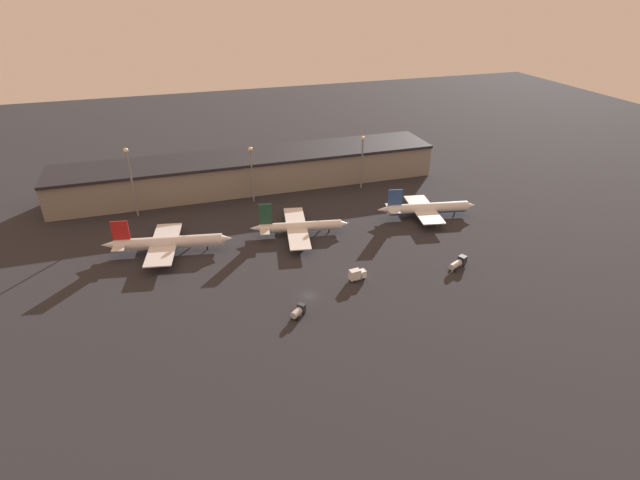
{
  "coord_description": "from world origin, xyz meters",
  "views": [
    {
      "loc": [
        -34.57,
        -118.01,
        85.16
      ],
      "look_at": [
        10.37,
        21.71,
        6.0
      ],
      "focal_mm": 28.0,
      "sensor_mm": 36.0,
      "label": 1
    }
  ],
  "objects_px": {
    "airplane_0": "(168,243)",
    "service_vehicle_0": "(357,274)",
    "airplane_2": "(427,208)",
    "service_vehicle_1": "(298,311)",
    "service_vehicle_2": "(458,263)",
    "airplane_1": "(299,227)"
  },
  "relations": [
    {
      "from": "airplane_1",
      "to": "service_vehicle_0",
      "type": "relative_size",
      "value": 6.58
    },
    {
      "from": "airplane_0",
      "to": "airplane_1",
      "type": "bearing_deg",
      "value": 9.41
    },
    {
      "from": "service_vehicle_1",
      "to": "service_vehicle_2",
      "type": "height_order",
      "value": "service_vehicle_2"
    },
    {
      "from": "airplane_1",
      "to": "service_vehicle_1",
      "type": "xyz_separation_m",
      "value": [
        -13.73,
        -47.84,
        -1.35
      ]
    },
    {
      "from": "airplane_0",
      "to": "service_vehicle_2",
      "type": "xyz_separation_m",
      "value": [
        89.1,
        -39.54,
        -1.8
      ]
    },
    {
      "from": "service_vehicle_0",
      "to": "service_vehicle_2",
      "type": "height_order",
      "value": "service_vehicle_0"
    },
    {
      "from": "service_vehicle_1",
      "to": "service_vehicle_2",
      "type": "bearing_deg",
      "value": -31.96
    },
    {
      "from": "airplane_0",
      "to": "service_vehicle_2",
      "type": "distance_m",
      "value": 97.5
    },
    {
      "from": "airplane_2",
      "to": "service_vehicle_2",
      "type": "xyz_separation_m",
      "value": [
        -8.83,
        -37.65,
        -1.73
      ]
    },
    {
      "from": "airplane_0",
      "to": "service_vehicle_0",
      "type": "height_order",
      "value": "airplane_0"
    },
    {
      "from": "airplane_2",
      "to": "service_vehicle_0",
      "type": "relative_size",
      "value": 7.2
    },
    {
      "from": "airplane_2",
      "to": "service_vehicle_1",
      "type": "bearing_deg",
      "value": -133.91
    },
    {
      "from": "airplane_1",
      "to": "service_vehicle_2",
      "type": "distance_m",
      "value": 57.66
    },
    {
      "from": "airplane_2",
      "to": "service_vehicle_2",
      "type": "relative_size",
      "value": 5.16
    },
    {
      "from": "airplane_2",
      "to": "service_vehicle_0",
      "type": "height_order",
      "value": "airplane_2"
    },
    {
      "from": "airplane_2",
      "to": "service_vehicle_0",
      "type": "distance_m",
      "value": 55.08
    },
    {
      "from": "airplane_1",
      "to": "service_vehicle_2",
      "type": "relative_size",
      "value": 4.72
    },
    {
      "from": "airplane_2",
      "to": "airplane_0",
      "type": "bearing_deg",
      "value": -170.65
    },
    {
      "from": "airplane_2",
      "to": "service_vehicle_1",
      "type": "xyz_separation_m",
      "value": [
        -65.29,
        -46.8,
        -1.85
      ]
    },
    {
      "from": "service_vehicle_1",
      "to": "service_vehicle_2",
      "type": "relative_size",
      "value": 0.66
    },
    {
      "from": "airplane_0",
      "to": "airplane_2",
      "type": "distance_m",
      "value": 97.95
    },
    {
      "from": "service_vehicle_1",
      "to": "service_vehicle_2",
      "type": "xyz_separation_m",
      "value": [
        56.46,
        9.15,
        0.12
      ]
    }
  ]
}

